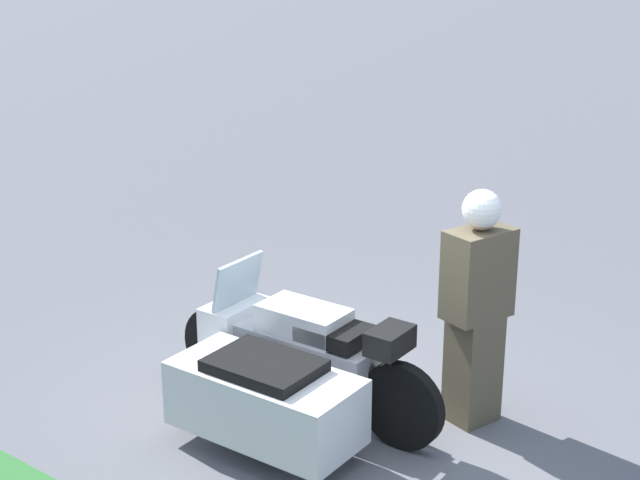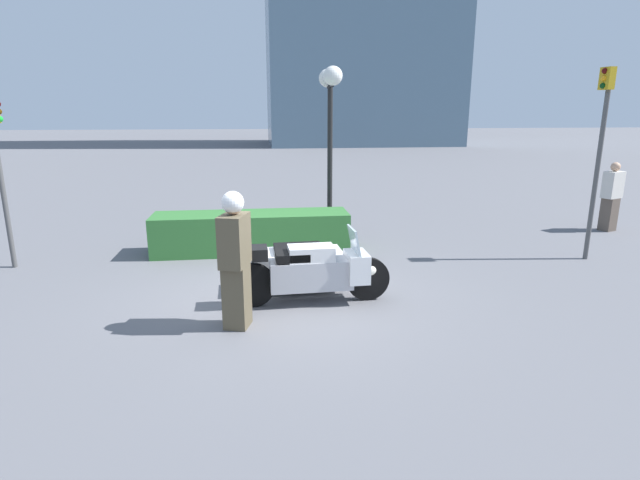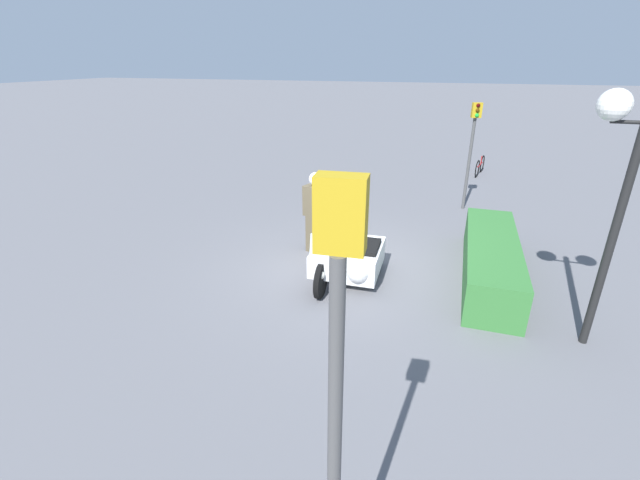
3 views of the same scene
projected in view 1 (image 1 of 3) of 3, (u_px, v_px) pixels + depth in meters
ground_plane at (347, 441)px, 7.38m from camera, size 160.00×160.00×0.00m
police_motorcycle at (273, 375)px, 7.39m from camera, size 2.46×1.24×1.17m
officer_rider at (477, 302)px, 7.38m from camera, size 0.44×0.58×1.87m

